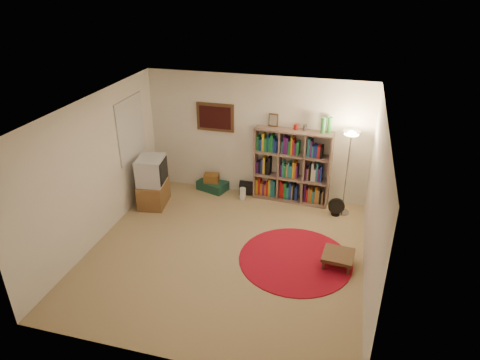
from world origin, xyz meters
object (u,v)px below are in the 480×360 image
at_px(floor_lamp, 350,146).
at_px(side_table, 338,256).
at_px(floor_fan, 336,207).
at_px(suitcase, 213,185).
at_px(bookshelf, 291,166).
at_px(tv_stand, 153,182).

height_order(floor_lamp, side_table, floor_lamp).
height_order(floor_fan, suitcase, floor_fan).
bearing_deg(bookshelf, suitcase, -174.60).
bearing_deg(tv_stand, floor_fan, -0.06).
bearing_deg(bookshelf, tv_stand, -156.08).
relative_size(floor_lamp, tv_stand, 1.66).
height_order(bookshelf, tv_stand, bookshelf).
height_order(bookshelf, floor_lamp, bookshelf).
bearing_deg(floor_lamp, suitcase, 174.33).
bearing_deg(side_table, suitcase, 144.43).
bearing_deg(floor_fan, side_table, -92.83).
height_order(tv_stand, suitcase, tv_stand).
bearing_deg(bookshelf, floor_lamp, -12.41).
distance_m(bookshelf, floor_fan, 1.20).
xyz_separation_m(bookshelf, suitcase, (-1.67, -0.04, -0.64)).
bearing_deg(tv_stand, side_table, -24.17).
bearing_deg(suitcase, bookshelf, 19.14).
bearing_deg(side_table, floor_fan, 94.67).
xyz_separation_m(floor_fan, suitcase, (-2.63, 0.40, -0.08)).
xyz_separation_m(floor_lamp, tv_stand, (-3.69, -0.63, -0.91)).
height_order(bookshelf, floor_fan, bookshelf).
xyz_separation_m(suitcase, side_table, (2.76, -1.97, 0.09)).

